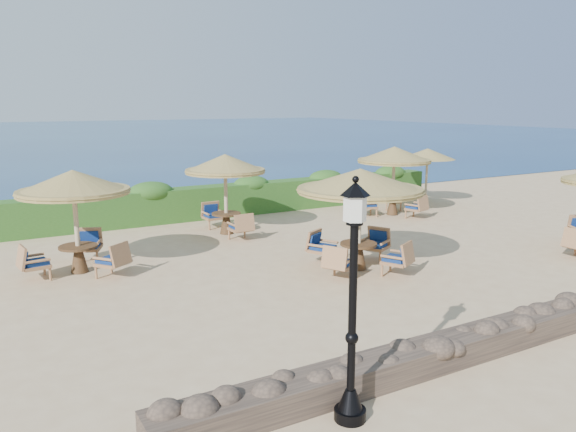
{
  "coord_description": "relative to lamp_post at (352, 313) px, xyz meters",
  "views": [
    {
      "loc": [
        -9.01,
        -12.49,
        4.29
      ],
      "look_at": [
        -1.72,
        0.36,
        1.3
      ],
      "focal_mm": 35.0,
      "sensor_mm": 36.0,
      "label": 1
    }
  ],
  "objects": [
    {
      "name": "ground",
      "position": [
        4.8,
        6.8,
        -1.55
      ],
      "size": [
        120.0,
        120.0,
        0.0
      ],
      "primitive_type": "plane",
      "color": "tan",
      "rests_on": "ground"
    },
    {
      "name": "sea",
      "position": [
        4.8,
        76.8,
        -1.55
      ],
      "size": [
        160.0,
        160.0,
        0.0
      ],
      "primitive_type": "plane",
      "color": "navy",
      "rests_on": "ground"
    },
    {
      "name": "hedge",
      "position": [
        4.8,
        14.0,
        -0.95
      ],
      "size": [
        18.0,
        0.9,
        1.2
      ],
      "primitive_type": "cube",
      "color": "#224D18",
      "rests_on": "ground"
    },
    {
      "name": "stone_wall",
      "position": [
        4.8,
        0.6,
        -1.33
      ],
      "size": [
        15.0,
        0.65,
        0.44
      ],
      "primitive_type": "cube",
      "color": "brown",
      "rests_on": "ground"
    },
    {
      "name": "lamp_post",
      "position": [
        0.0,
        0.0,
        0.0
      ],
      "size": [
        0.44,
        0.44,
        3.31
      ],
      "color": "black",
      "rests_on": "ground"
    },
    {
      "name": "extra_parasol",
      "position": [
        12.6,
        12.0,
        0.62
      ],
      "size": [
        2.3,
        2.3,
        2.41
      ],
      "color": "#C4AF8A",
      "rests_on": "ground"
    },
    {
      "name": "cafe_set_0",
      "position": [
        4.38,
        5.72,
        0.38
      ],
      "size": [
        3.27,
        3.27,
        2.65
      ],
      "color": "#C4AF8A",
      "rests_on": "ground"
    },
    {
      "name": "cafe_set_2",
      "position": [
        -2.03,
        9.04,
        0.36
      ],
      "size": [
        2.83,
        2.82,
        2.65
      ],
      "color": "#C4AF8A",
      "rests_on": "ground"
    },
    {
      "name": "cafe_set_3",
      "position": [
        3.01,
        11.19,
        0.43
      ],
      "size": [
        2.65,
        2.82,
        2.65
      ],
      "color": "#C4AF8A",
      "rests_on": "ground"
    },
    {
      "name": "cafe_set_4",
      "position": [
        9.93,
        10.98,
        0.37
      ],
      "size": [
        2.86,
        2.86,
        2.65
      ],
      "color": "#C4AF8A",
      "rests_on": "ground"
    }
  ]
}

